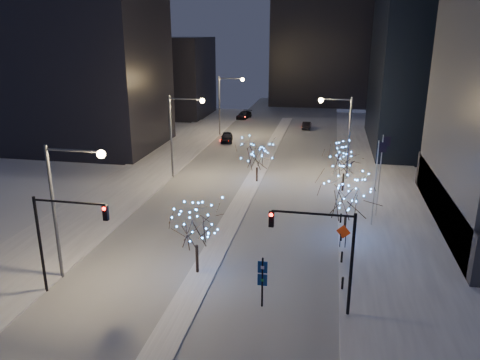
% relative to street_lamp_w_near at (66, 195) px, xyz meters
% --- Properties ---
extents(ground, '(160.00, 160.00, 0.00)m').
position_rel_street_lamp_w_near_xyz_m(ground, '(8.94, -2.00, -6.50)').
color(ground, white).
rests_on(ground, ground).
extents(road, '(20.00, 130.00, 0.02)m').
position_rel_street_lamp_w_near_xyz_m(road, '(8.94, 33.00, -6.49)').
color(road, '#ABB0BA').
rests_on(road, ground).
extents(median, '(2.00, 80.00, 0.15)m').
position_rel_street_lamp_w_near_xyz_m(median, '(8.94, 28.00, -6.42)').
color(median, white).
rests_on(median, ground).
extents(east_sidewalk, '(10.00, 90.00, 0.15)m').
position_rel_street_lamp_w_near_xyz_m(east_sidewalk, '(23.94, 18.00, -6.42)').
color(east_sidewalk, white).
rests_on(east_sidewalk, ground).
extents(west_sidewalk, '(8.00, 90.00, 0.15)m').
position_rel_street_lamp_w_near_xyz_m(west_sidewalk, '(-5.06, 18.00, -6.42)').
color(west_sidewalk, white).
rests_on(west_sidewalk, ground).
extents(filler_west_near, '(22.00, 18.00, 24.00)m').
position_rel_street_lamp_w_near_xyz_m(filler_west_near, '(-19.06, 38.00, 5.50)').
color(filler_west_near, black).
rests_on(filler_west_near, ground).
extents(filler_west_far, '(18.00, 16.00, 16.00)m').
position_rel_street_lamp_w_near_xyz_m(filler_west_far, '(-17.06, 68.00, 1.50)').
color(filler_west_far, black).
rests_on(filler_west_far, ground).
extents(horizon_block, '(24.00, 14.00, 42.00)m').
position_rel_street_lamp_w_near_xyz_m(horizon_block, '(14.94, 90.00, 14.50)').
color(horizon_block, black).
rests_on(horizon_block, ground).
extents(street_lamp_w_near, '(4.40, 0.56, 10.00)m').
position_rel_street_lamp_w_near_xyz_m(street_lamp_w_near, '(0.00, 0.00, 0.00)').
color(street_lamp_w_near, '#595E66').
rests_on(street_lamp_w_near, ground).
extents(street_lamp_w_mid, '(4.40, 0.56, 10.00)m').
position_rel_street_lamp_w_near_xyz_m(street_lamp_w_mid, '(0.00, 25.00, 0.00)').
color(street_lamp_w_mid, '#595E66').
rests_on(street_lamp_w_mid, ground).
extents(street_lamp_w_far, '(4.40, 0.56, 10.00)m').
position_rel_street_lamp_w_near_xyz_m(street_lamp_w_far, '(0.00, 50.00, 0.00)').
color(street_lamp_w_far, '#595E66').
rests_on(street_lamp_w_far, ground).
extents(street_lamp_east, '(3.90, 0.56, 10.00)m').
position_rel_street_lamp_w_near_xyz_m(street_lamp_east, '(19.02, 28.00, -0.05)').
color(street_lamp_east, '#595E66').
rests_on(street_lamp_east, ground).
extents(traffic_signal_west, '(5.26, 0.43, 7.00)m').
position_rel_street_lamp_w_near_xyz_m(traffic_signal_west, '(0.50, -2.00, -1.74)').
color(traffic_signal_west, black).
rests_on(traffic_signal_west, ground).
extents(traffic_signal_east, '(5.26, 0.43, 7.00)m').
position_rel_street_lamp_w_near_xyz_m(traffic_signal_east, '(17.88, -1.00, -1.74)').
color(traffic_signal_east, black).
rests_on(traffic_signal_east, ground).
extents(flagpoles, '(1.35, 2.60, 8.00)m').
position_rel_street_lamp_w_near_xyz_m(flagpoles, '(22.30, 15.25, -1.70)').
color(flagpoles, silver).
rests_on(flagpoles, east_sidewalk).
extents(bollards, '(0.16, 12.16, 0.90)m').
position_rel_street_lamp_w_near_xyz_m(bollards, '(19.14, 8.00, -5.90)').
color(bollards, black).
rests_on(bollards, east_sidewalk).
extents(car_near, '(2.61, 4.86, 1.57)m').
position_rel_street_lamp_w_near_xyz_m(car_near, '(1.30, 45.02, -5.71)').
color(car_near, black).
rests_on(car_near, ground).
extents(car_mid, '(1.57, 4.12, 1.34)m').
position_rel_street_lamp_w_near_xyz_m(car_mid, '(13.42, 58.34, -5.83)').
color(car_mid, black).
rests_on(car_mid, ground).
extents(car_far, '(2.86, 5.33, 1.47)m').
position_rel_street_lamp_w_near_xyz_m(car_far, '(0.14, 66.58, -5.76)').
color(car_far, black).
rests_on(car_far, ground).
extents(holiday_tree_median_near, '(4.81, 4.81, 5.68)m').
position_rel_street_lamp_w_near_xyz_m(holiday_tree_median_near, '(8.57, 2.39, -2.59)').
color(holiday_tree_median_near, black).
rests_on(holiday_tree_median_near, median).
extents(holiday_tree_median_far, '(5.18, 5.18, 5.25)m').
position_rel_street_lamp_w_near_xyz_m(holiday_tree_median_far, '(9.44, 25.01, -3.04)').
color(holiday_tree_median_far, black).
rests_on(holiday_tree_median_far, median).
extents(holiday_tree_plaza_near, '(6.23, 6.23, 5.75)m').
position_rel_street_lamp_w_near_xyz_m(holiday_tree_plaza_near, '(19.44, 11.17, -2.78)').
color(holiday_tree_plaza_near, black).
rests_on(holiday_tree_plaza_near, east_sidewalk).
extents(holiday_tree_plaza_far, '(4.57, 4.57, 5.37)m').
position_rel_street_lamp_w_near_xyz_m(holiday_tree_plaza_far, '(19.44, 23.41, -2.82)').
color(holiday_tree_plaza_far, black).
rests_on(holiday_tree_plaza_far, east_sidewalk).
extents(wayfinding_sign, '(0.63, 0.12, 3.55)m').
position_rel_street_lamp_w_near_xyz_m(wayfinding_sign, '(13.94, -1.00, -4.32)').
color(wayfinding_sign, black).
rests_on(wayfinding_sign, ground).
extents(construction_sign, '(1.18, 0.39, 2.01)m').
position_rel_street_lamp_w_near_xyz_m(construction_sign, '(19.24, 8.72, -5.14)').
color(construction_sign, black).
rests_on(construction_sign, east_sidewalk).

